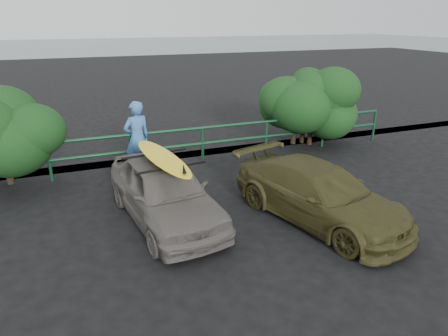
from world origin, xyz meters
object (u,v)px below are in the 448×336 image
Objects in this scene: olive_vehicle at (319,193)px; surfboard at (162,157)px; sedan at (164,191)px; guardrail at (168,148)px; man at (137,138)px.

olive_vehicle is 3.19m from surfboard.
sedan is 0.94× the size of olive_vehicle.
surfboard is at bearing 0.00° from sedan.
surfboard reaches higher than sedan.
guardrail is at bearing 100.95° from olive_vehicle.
man reaches higher than olive_vehicle.
sedan is at bearing 143.32° from olive_vehicle.
man is at bearing 83.17° from sedan.
man is (-2.93, 3.88, 0.40)m from olive_vehicle.
olive_vehicle is (2.10, -4.12, 0.05)m from guardrail.
olive_vehicle is (2.89, -1.09, -0.06)m from sedan.
sedan is at bearing 74.58° from man.
olive_vehicle is at bearing -63.00° from guardrail.
guardrail is at bearing 179.94° from man.
man is (-0.83, -0.24, 0.44)m from guardrail.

